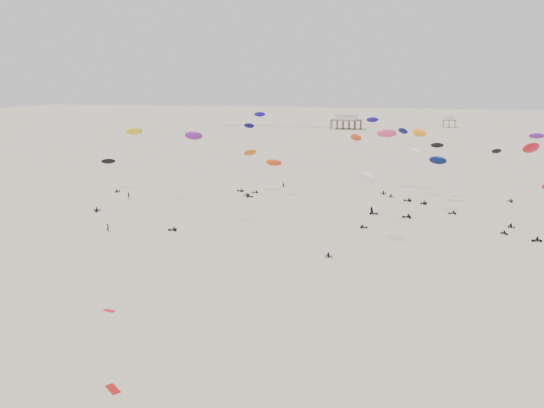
% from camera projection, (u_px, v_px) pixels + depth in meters
% --- Properties ---
extents(ground_plane, '(900.00, 900.00, 0.00)m').
position_uv_depth(ground_plane, '(334.00, 161.00, 219.20)').
color(ground_plane, beige).
extents(pavilion_main, '(21.00, 13.00, 9.80)m').
position_uv_depth(pavilion_main, '(346.00, 123.00, 362.64)').
color(pavilion_main, brown).
rests_on(pavilion_main, ground).
extents(pavilion_small, '(9.00, 7.00, 8.00)m').
position_uv_depth(pavilion_small, '(449.00, 123.00, 375.49)').
color(pavilion_small, brown).
rests_on(pavilion_small, ground).
extents(pier_fence, '(80.20, 0.20, 1.50)m').
position_uv_depth(pier_fence, '(272.00, 126.00, 375.11)').
color(pier_fence, black).
rests_on(pier_fence, ground).
extents(rig_0, '(7.55, 9.50, 19.16)m').
position_uv_depth(rig_0, '(398.00, 147.00, 154.74)').
color(rig_0, black).
rests_on(rig_0, ground).
extents(rig_1, '(7.12, 8.14, 21.02)m').
position_uv_depth(rig_1, '(525.00, 177.00, 119.70)').
color(rig_1, black).
rests_on(rig_1, ground).
extents(rig_2, '(4.15, 12.34, 23.78)m').
position_uv_depth(rig_2, '(258.00, 139.00, 159.64)').
color(rig_2, black).
rests_on(rig_2, ground).
extents(rig_3, '(5.05, 16.67, 18.02)m').
position_uv_depth(rig_3, '(502.00, 169.00, 151.54)').
color(rig_3, black).
rests_on(rig_3, ground).
extents(rig_4, '(7.88, 7.32, 10.16)m').
position_uv_depth(rig_4, '(110.00, 168.00, 159.95)').
color(rig_4, black).
rests_on(rig_4, ground).
extents(rig_5, '(5.67, 9.19, 16.22)m').
position_uv_depth(rig_5, '(432.00, 170.00, 143.62)').
color(rig_5, black).
rests_on(rig_5, ground).
extents(rig_6, '(8.60, 10.52, 19.83)m').
position_uv_depth(rig_6, '(529.00, 155.00, 115.33)').
color(rig_6, black).
rests_on(rig_6, ground).
extents(rig_7, '(5.20, 4.72, 20.99)m').
position_uv_depth(rig_7, '(358.00, 160.00, 117.63)').
color(rig_7, black).
rests_on(rig_7, ground).
extents(rig_8, '(9.46, 14.25, 17.20)m').
position_uv_depth(rig_8, '(363.00, 187.00, 104.38)').
color(rig_8, black).
rests_on(rig_8, ground).
extents(rig_9, '(6.94, 7.12, 21.65)m').
position_uv_depth(rig_9, '(189.00, 156.00, 116.38)').
color(rig_9, black).
rests_on(rig_9, ground).
extents(rig_10, '(7.15, 14.48, 15.92)m').
position_uv_depth(rig_10, '(440.00, 168.00, 139.43)').
color(rig_10, black).
rests_on(rig_10, ground).
extents(rig_11, '(4.28, 9.32, 23.47)m').
position_uv_depth(rig_11, '(373.00, 165.00, 132.38)').
color(rig_11, black).
rests_on(rig_11, ground).
extents(rig_12, '(4.56, 9.57, 14.28)m').
position_uv_depth(rig_12, '(413.00, 164.00, 147.47)').
color(rig_12, black).
rests_on(rig_12, ground).
extents(rig_14, '(9.94, 5.62, 11.58)m').
position_uv_depth(rig_14, '(270.00, 168.00, 150.13)').
color(rig_14, black).
rests_on(rig_14, ground).
extents(rig_15, '(6.03, 13.47, 19.67)m').
position_uv_depth(rig_15, '(387.00, 139.00, 157.45)').
color(rig_15, black).
rests_on(rig_15, ground).
extents(rig_16, '(4.24, 8.77, 12.87)m').
position_uv_depth(rig_16, '(250.00, 161.00, 154.92)').
color(rig_16, black).
rests_on(rig_16, ground).
extents(rig_17, '(4.95, 7.74, 21.30)m').
position_uv_depth(rig_17, '(416.00, 154.00, 127.35)').
color(rig_17, black).
rests_on(rig_17, ground).
extents(rig_18, '(4.20, 15.98, 21.95)m').
position_uv_depth(rig_18, '(246.00, 146.00, 164.23)').
color(rig_18, black).
rests_on(rig_18, ground).
extents(rig_19, '(9.36, 14.03, 21.72)m').
position_uv_depth(rig_19, '(124.00, 153.00, 137.53)').
color(rig_19, black).
rests_on(rig_19, ground).
extents(spectator_0, '(0.97, 0.98, 2.25)m').
position_uv_depth(spectator_0, '(108.00, 232.00, 116.04)').
color(spectator_0, black).
rests_on(spectator_0, ground).
extents(spectator_1, '(1.24, 1.00, 2.22)m').
position_uv_depth(spectator_1, '(371.00, 214.00, 131.88)').
color(spectator_1, black).
rests_on(spectator_1, ground).
extents(spectator_2, '(1.35, 0.97, 2.05)m').
position_uv_depth(spectator_2, '(129.00, 198.00, 149.11)').
color(spectator_2, black).
rests_on(spectator_2, ground).
extents(spectator_3, '(0.79, 0.58, 2.04)m').
position_uv_depth(spectator_3, '(283.00, 188.00, 164.09)').
color(spectator_3, black).
rests_on(spectator_3, ground).
extents(grounded_kite_a, '(2.29, 2.06, 0.08)m').
position_uv_depth(grounded_kite_a, '(113.00, 389.00, 56.82)').
color(grounded_kite_a, '#B40B0C').
rests_on(grounded_kite_a, ground).
extents(grounded_kite_b, '(1.91, 1.07, 0.07)m').
position_uv_depth(grounded_kite_b, '(109.00, 311.00, 76.18)').
color(grounded_kite_b, red).
rests_on(grounded_kite_b, ground).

